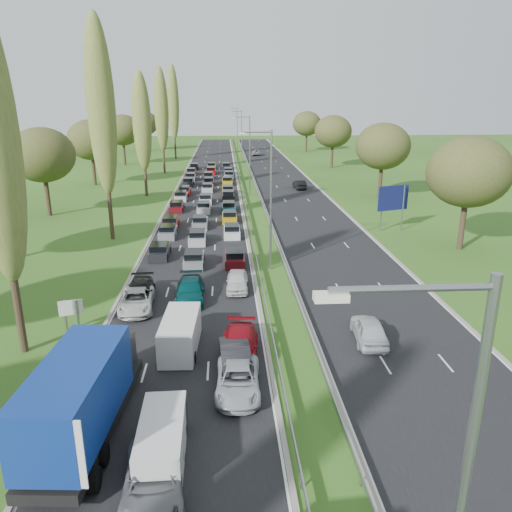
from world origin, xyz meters
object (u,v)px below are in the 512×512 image
object	(u,v)px
near_car_2	(137,300)
info_sign	(71,311)
blue_lorry	(84,394)
white_van_rear	(181,332)
white_van_front	(163,438)
direction_sign	(393,200)
near_car_3	(140,292)

from	to	relation	value
near_car_2	info_sign	world-z (taller)	info_sign
blue_lorry	white_van_rear	xyz separation A→B (m)	(3.51, 7.95, -1.06)
white_van_front	info_sign	xyz separation A→B (m)	(-7.25, 12.49, 0.42)
blue_lorry	direction_sign	distance (m)	42.80
near_car_3	direction_sign	size ratio (longest dim) A/B	0.96
white_van_front	white_van_rear	size ratio (longest dim) A/B	0.90
near_car_2	near_car_3	size ratio (longest dim) A/B	0.99
near_car_2	white_van_front	world-z (taller)	white_van_front
near_car_2	direction_sign	bearing A→B (deg)	35.59
blue_lorry	near_car_2	bearing A→B (deg)	94.97
near_car_2	direction_sign	size ratio (longest dim) A/B	0.95
near_car_3	white_van_rear	xyz separation A→B (m)	(3.63, -7.56, 0.31)
near_car_2	white_van_front	distance (m)	16.03
info_sign	direction_sign	distance (m)	37.44
direction_sign	near_car_3	bearing A→B (deg)	-142.82
direction_sign	white_van_rear	bearing A→B (deg)	-128.96
blue_lorry	direction_sign	xyz separation A→B (m)	(25.09, 34.64, 1.45)
near_car_3	direction_sign	bearing A→B (deg)	34.30
blue_lorry	direction_sign	world-z (taller)	direction_sign
blue_lorry	white_van_rear	bearing A→B (deg)	70.77
near_car_3	info_sign	size ratio (longest dim) A/B	2.37
near_car_2	white_van_rear	distance (m)	6.99
near_car_2	near_car_3	bearing A→B (deg)	87.30
near_car_3	white_van_rear	size ratio (longest dim) A/B	0.98
near_car_3	blue_lorry	size ratio (longest dim) A/B	0.51
white_van_rear	blue_lorry	bearing A→B (deg)	-110.92
white_van_rear	direction_sign	distance (m)	34.42
blue_lorry	info_sign	distance (m)	11.46
blue_lorry	white_van_front	bearing A→B (deg)	-20.78
near_car_2	direction_sign	world-z (taller)	direction_sign
white_van_front	white_van_rear	world-z (taller)	white_van_rear
near_car_3	near_car_2	bearing A→B (deg)	-91.74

